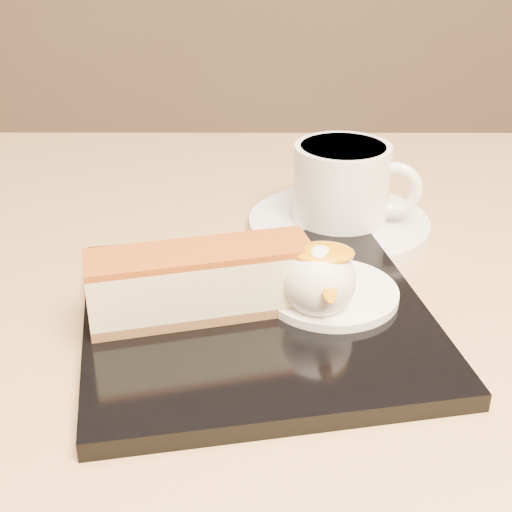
{
  "coord_description": "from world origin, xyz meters",
  "views": [
    {
      "loc": [
        0.01,
        -0.4,
        0.98
      ],
      "look_at": [
        0.01,
        0.01,
        0.76
      ],
      "focal_mm": 50.0,
      "sensor_mm": 36.0,
      "label": 1
    }
  ],
  "objects_px": {
    "dessert_plate": "(256,316)",
    "coffee_cup": "(344,182)",
    "cheesecake": "(200,282)",
    "ice_cream_scoop": "(319,281)",
    "table": "(242,488)",
    "saucer": "(339,224)"
  },
  "relations": [
    {
      "from": "table",
      "to": "cheesecake",
      "type": "height_order",
      "value": "cheesecake"
    },
    {
      "from": "cheesecake",
      "to": "ice_cream_scoop",
      "type": "bearing_deg",
      "value": -14.24
    },
    {
      "from": "table",
      "to": "ice_cream_scoop",
      "type": "relative_size",
      "value": 17.22
    },
    {
      "from": "saucer",
      "to": "cheesecake",
      "type": "bearing_deg",
      "value": -124.67
    },
    {
      "from": "dessert_plate",
      "to": "ice_cream_scoop",
      "type": "height_order",
      "value": "ice_cream_scoop"
    },
    {
      "from": "saucer",
      "to": "ice_cream_scoop",
      "type": "bearing_deg",
      "value": -100.9
    },
    {
      "from": "table",
      "to": "ice_cream_scoop",
      "type": "bearing_deg",
      "value": -14.6
    },
    {
      "from": "table",
      "to": "coffee_cup",
      "type": "distance_m",
      "value": 0.25
    },
    {
      "from": "ice_cream_scoop",
      "to": "saucer",
      "type": "relative_size",
      "value": 0.31
    },
    {
      "from": "cheesecake",
      "to": "coffee_cup",
      "type": "height_order",
      "value": "coffee_cup"
    },
    {
      "from": "cheesecake",
      "to": "ice_cream_scoop",
      "type": "relative_size",
      "value": 3.14
    },
    {
      "from": "table",
      "to": "dessert_plate",
      "type": "bearing_deg",
      "value": -37.29
    },
    {
      "from": "ice_cream_scoop",
      "to": "saucer",
      "type": "bearing_deg",
      "value": 79.1
    },
    {
      "from": "coffee_cup",
      "to": "table",
      "type": "bearing_deg",
      "value": -104.87
    },
    {
      "from": "table",
      "to": "dessert_plate",
      "type": "xyz_separation_m",
      "value": [
        0.01,
        -0.01,
        0.16
      ]
    },
    {
      "from": "ice_cream_scoop",
      "to": "saucer",
      "type": "distance_m",
      "value": 0.16
    },
    {
      "from": "table",
      "to": "cheesecake",
      "type": "relative_size",
      "value": 5.49
    },
    {
      "from": "table",
      "to": "coffee_cup",
      "type": "bearing_deg",
      "value": 59.11
    },
    {
      "from": "dessert_plate",
      "to": "coffee_cup",
      "type": "distance_m",
      "value": 0.17
    },
    {
      "from": "dessert_plate",
      "to": "coffee_cup",
      "type": "xyz_separation_m",
      "value": [
        0.07,
        0.14,
        0.04
      ]
    },
    {
      "from": "cheesecake",
      "to": "saucer",
      "type": "distance_m",
      "value": 0.19
    },
    {
      "from": "ice_cream_scoop",
      "to": "coffee_cup",
      "type": "distance_m",
      "value": 0.15
    }
  ]
}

